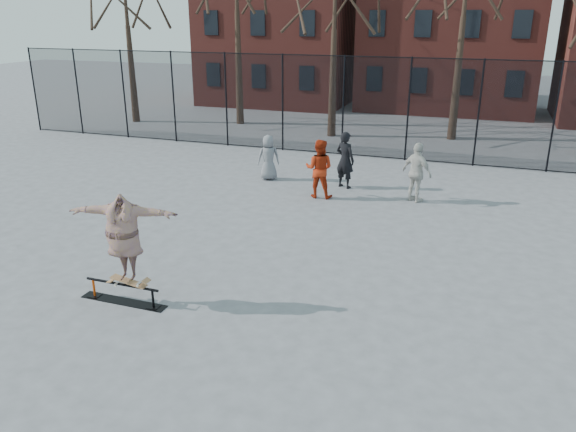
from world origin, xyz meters
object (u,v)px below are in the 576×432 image
(skateboard, at_px, (129,282))
(bystander_red, at_px, (319,169))
(bystander_grey, at_px, (268,157))
(bystander_black, at_px, (345,160))
(bystander_white, at_px, (417,173))
(skater, at_px, (124,239))
(skate_rail, at_px, (123,295))

(skateboard, xyz_separation_m, bystander_red, (1.56, 8.00, 0.46))
(bystander_grey, relative_size, bystander_black, 0.83)
(skateboard, xyz_separation_m, bystander_white, (4.52, 8.57, 0.46))
(bystander_white, bearing_deg, bystander_red, 43.70)
(bystander_grey, height_order, bystander_red, bystander_red)
(skater, height_order, bystander_grey, skater)
(skater, bearing_deg, bystander_white, 48.86)
(bystander_black, distance_m, bystander_red, 1.40)
(skateboard, height_order, skater, skater)
(skate_rail, relative_size, bystander_black, 1.00)
(bystander_grey, bearing_deg, skater, 66.78)
(skateboard, bearing_deg, bystander_white, 62.21)
(bystander_black, xyz_separation_m, bystander_white, (2.45, -0.73, -0.02))
(bystander_black, bearing_deg, skater, 99.13)
(bystander_grey, bearing_deg, skateboard, 66.78)
(skateboard, relative_size, bystander_black, 0.44)
(skater, height_order, bystander_white, skater)
(bystander_grey, bearing_deg, bystander_white, 144.16)
(bystander_red, bearing_deg, bystander_black, -114.46)
(bystander_grey, distance_m, bystander_black, 2.76)
(skateboard, distance_m, bystander_white, 9.70)
(bystander_black, bearing_deg, bystander_white, -174.89)
(bystander_white, bearing_deg, skater, 94.95)
(skate_rail, distance_m, bystander_red, 8.22)
(skateboard, relative_size, skater, 0.38)
(skater, distance_m, bystander_white, 9.70)
(bystander_grey, distance_m, bystander_red, 2.62)
(bystander_black, bearing_deg, bystander_grey, 20.82)
(bystander_grey, relative_size, bystander_white, 0.85)
(skater, bearing_deg, bystander_black, 64.13)
(bystander_grey, xyz_separation_m, bystander_black, (2.75, -0.04, 0.16))
(skate_rail, relative_size, skateboard, 2.29)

